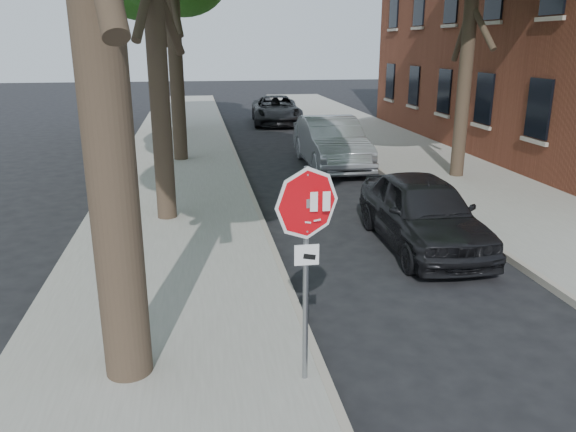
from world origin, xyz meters
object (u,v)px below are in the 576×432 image
(car_b, at_px, (331,143))
(car_d, at_px, (276,110))
(car_a, at_px, (423,212))
(stop_sign, at_px, (307,235))

(car_b, bearing_deg, car_d, 91.91)
(car_d, bearing_deg, car_b, -84.52)
(car_a, relative_size, car_d, 0.84)
(stop_sign, bearing_deg, car_d, 82.61)
(car_a, bearing_deg, stop_sign, -125.19)
(stop_sign, xyz_separation_m, car_a, (3.30, 4.50, -1.22))
(car_a, bearing_deg, car_d, 91.92)
(stop_sign, height_order, car_a, stop_sign)
(stop_sign, distance_m, car_b, 12.85)
(stop_sign, distance_m, car_a, 5.71)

